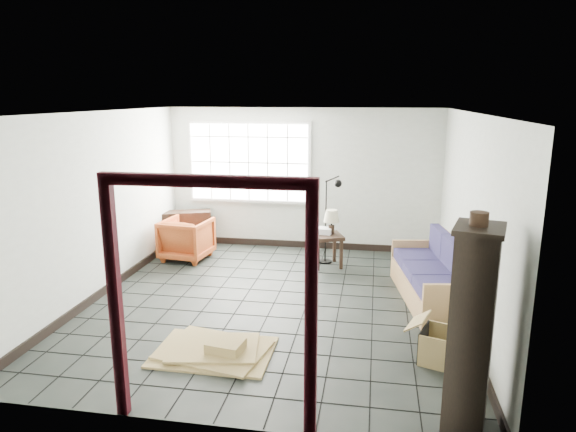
% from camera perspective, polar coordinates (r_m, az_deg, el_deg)
% --- Properties ---
extents(ground, '(5.50, 5.50, 0.00)m').
position_cam_1_polar(ground, '(7.22, -1.57, -9.65)').
color(ground, black).
rests_on(ground, ground).
extents(room_shell, '(5.02, 5.52, 2.61)m').
position_cam_1_polar(room_shell, '(6.77, -1.61, 3.65)').
color(room_shell, '#BAC1B9').
rests_on(room_shell, ground).
extents(window_panel, '(2.32, 0.08, 1.52)m').
position_cam_1_polar(window_panel, '(9.58, -4.35, 5.96)').
color(window_panel, silver).
rests_on(window_panel, ground).
extents(doorway_trim, '(1.80, 0.08, 2.20)m').
position_cam_1_polar(doorway_trim, '(4.28, -8.80, -6.36)').
color(doorway_trim, '#350C13').
rests_on(doorway_trim, ground).
extents(futon_sofa, '(1.07, 2.08, 0.88)m').
position_cam_1_polar(futon_sofa, '(7.50, 16.14, -6.68)').
color(futon_sofa, '#9E7847').
rests_on(futon_sofa, ground).
extents(armchair, '(0.86, 0.81, 0.80)m').
position_cam_1_polar(armchair, '(9.14, -11.20, -2.29)').
color(armchair, maroon).
rests_on(armchair, ground).
extents(side_table, '(0.64, 0.64, 0.55)m').
position_cam_1_polar(side_table, '(8.61, 4.31, -2.69)').
color(side_table, black).
rests_on(side_table, ground).
extents(table_lamp, '(0.28, 0.28, 0.41)m').
position_cam_1_polar(table_lamp, '(8.58, 4.87, -0.13)').
color(table_lamp, black).
rests_on(table_lamp, side_table).
extents(projector, '(0.30, 0.25, 0.10)m').
position_cam_1_polar(projector, '(8.63, 3.97, -1.63)').
color(projector, silver).
rests_on(projector, side_table).
extents(floor_lamp, '(0.41, 0.32, 1.53)m').
position_cam_1_polar(floor_lamp, '(8.63, 4.84, -0.14)').
color(floor_lamp, black).
rests_on(floor_lamp, ground).
extents(console_shelf, '(0.96, 0.65, 0.70)m').
position_cam_1_polar(console_shelf, '(9.87, -11.16, -1.44)').
color(console_shelf, black).
rests_on(console_shelf, ground).
extents(tall_shelf, '(0.49, 0.57, 1.80)m').
position_cam_1_polar(tall_shelf, '(4.60, 19.69, -11.78)').
color(tall_shelf, black).
rests_on(tall_shelf, ground).
extents(pot, '(0.17, 0.17, 0.11)m').
position_cam_1_polar(pot, '(4.31, 20.47, -0.29)').
color(pot, black).
rests_on(pot, tall_shelf).
extents(open_box, '(0.95, 0.68, 0.49)m').
position_cam_1_polar(open_box, '(5.91, 17.29, -13.79)').
color(open_box, '#977D49').
rests_on(open_box, ground).
extents(cardboard_pile, '(1.30, 1.05, 0.19)m').
position_cam_1_polar(cardboard_pile, '(5.95, -8.07, -14.48)').
color(cardboard_pile, '#977D49').
rests_on(cardboard_pile, ground).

